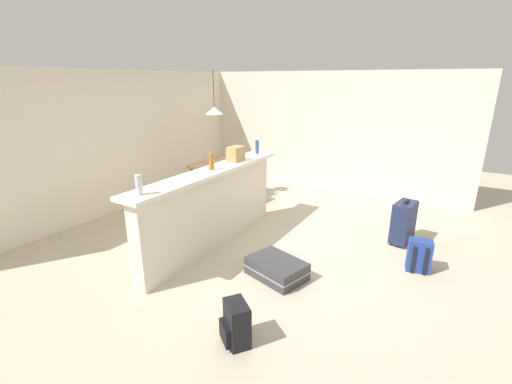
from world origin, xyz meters
TOP-DOWN VIEW (x-y plane):
  - ground_plane at (0.00, 0.00)m, footprint 13.00×13.00m
  - wall_back at (0.00, 3.05)m, footprint 6.60×0.10m
  - wall_right at (3.05, 0.30)m, footprint 0.10×6.00m
  - partition_half_wall at (-0.55, 0.59)m, footprint 2.80×0.20m
  - bar_countertop at (-0.55, 0.59)m, footprint 2.96×0.40m
  - bottle_clear at (-1.81, 0.58)m, footprint 0.07×0.07m
  - bottle_amber at (-0.53, 0.59)m, footprint 0.07×0.07m
  - bottle_blue at (0.72, 0.61)m, footprint 0.06×0.06m
  - grocery_bag at (0.07, 0.60)m, footprint 0.26×0.18m
  - dining_table at (1.26, 1.77)m, footprint 1.10×0.80m
  - dining_chair_near_partition at (1.27, 1.29)m, footprint 0.43×0.43m
  - pendant_lamp at (1.18, 1.82)m, footprint 0.34×0.34m
  - suitcase_flat_charcoal at (-0.84, -0.60)m, footprint 0.67×0.89m
  - backpack_blue at (0.22, -2.08)m, footprint 0.28×0.31m
  - suitcase_upright_navy at (0.96, -1.76)m, footprint 0.47×0.31m
  - backpack_black at (-2.05, -0.81)m, footprint 0.33×0.34m

SIDE VIEW (x-z plane):
  - ground_plane at x=0.00m, z-range -0.05..0.00m
  - suitcase_flat_charcoal at x=-0.84m, z-range 0.00..0.22m
  - backpack_blue at x=0.22m, z-range -0.01..0.41m
  - backpack_black at x=-2.05m, z-range -0.01..0.41m
  - suitcase_upright_navy at x=0.96m, z-range 0.00..0.67m
  - dining_chair_near_partition at x=1.27m, z-range 0.05..0.98m
  - partition_half_wall at x=-0.55m, z-range 0.00..1.10m
  - dining_table at x=1.26m, z-range 0.28..1.02m
  - bar_countertop at x=-0.55m, z-range 1.10..1.15m
  - wall_back at x=0.00m, z-range 0.00..2.50m
  - wall_right at x=3.05m, z-range 0.00..2.50m
  - grocery_bag at x=0.07m, z-range 1.15..1.37m
  - bottle_blue at x=0.72m, z-range 1.15..1.37m
  - bottle_clear at x=-1.81m, z-range 1.15..1.37m
  - bottle_amber at x=-0.53m, z-range 1.15..1.38m
  - pendant_lamp at x=1.18m, z-range 1.34..2.19m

